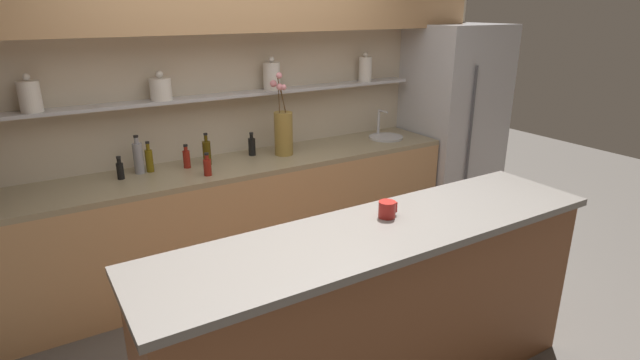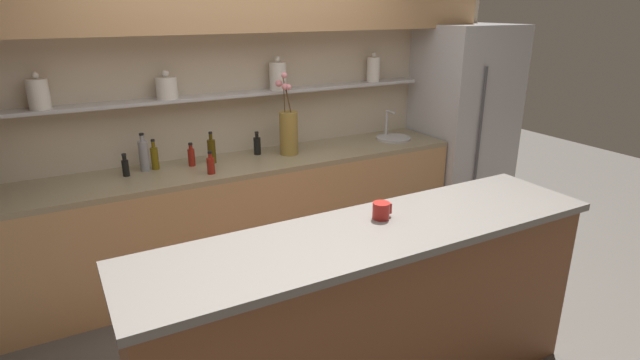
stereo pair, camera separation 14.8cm
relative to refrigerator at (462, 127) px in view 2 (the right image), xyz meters
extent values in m
plane|color=#4C4742|center=(-2.18, -1.20, -0.95)|extent=(12.00, 12.00, 0.00)
cube|color=beige|center=(-2.18, 0.40, 0.35)|extent=(5.20, 0.10, 2.60)
cube|color=#B7B7BC|center=(-2.26, 0.26, 0.45)|extent=(3.54, 0.18, 0.02)
cylinder|color=silver|center=(-3.55, 0.25, 0.56)|extent=(0.13, 0.13, 0.20)
sphere|color=silver|center=(-3.55, 0.25, 0.69)|extent=(0.05, 0.05, 0.05)
cylinder|color=silver|center=(-2.73, 0.25, 0.54)|extent=(0.15, 0.15, 0.16)
sphere|color=silver|center=(-2.73, 0.25, 0.65)|extent=(0.05, 0.05, 0.05)
cylinder|color=silver|center=(-1.84, 0.25, 0.57)|extent=(0.14, 0.14, 0.22)
sphere|color=silver|center=(-1.84, 0.25, 0.71)|extent=(0.05, 0.05, 0.05)
cylinder|color=silver|center=(-0.90, 0.25, 0.57)|extent=(0.12, 0.12, 0.22)
sphere|color=silver|center=(-0.90, 0.25, 0.70)|extent=(0.04, 0.04, 0.04)
cube|color=tan|center=(-2.18, 0.18, 1.14)|extent=(4.42, 0.34, 0.42)
cube|color=tan|center=(-2.26, 0.04, -0.51)|extent=(3.64, 0.62, 0.88)
cube|color=gray|center=(-2.26, 0.04, -0.05)|extent=(3.64, 0.62, 0.04)
cube|color=brown|center=(-2.18, -1.65, -0.46)|extent=(2.44, 0.55, 0.98)
cube|color=slate|center=(-2.18, -1.65, 0.05)|extent=(2.50, 0.61, 0.04)
cube|color=#B7B7BC|center=(0.00, 0.00, 0.00)|extent=(0.83, 0.70, 1.91)
cylinder|color=#4C4C51|center=(-0.15, -0.37, 0.10)|extent=(0.02, 0.02, 1.05)
cylinder|color=olive|center=(-1.84, 0.07, 0.14)|extent=(0.15, 0.15, 0.35)
cylinder|color=#4C3319|center=(-1.86, 0.05, 0.46)|extent=(0.05, 0.05, 0.29)
sphere|color=pink|center=(-1.89, 0.02, 0.61)|extent=(0.05, 0.05, 0.05)
cylinder|color=#4C3319|center=(-1.86, 0.08, 0.43)|extent=(0.03, 0.06, 0.22)
sphere|color=pink|center=(-1.90, 0.09, 0.54)|extent=(0.05, 0.05, 0.05)
cylinder|color=#4C3319|center=(-1.84, 0.06, 0.41)|extent=(0.04, 0.02, 0.20)
sphere|color=pink|center=(-1.85, 0.02, 0.52)|extent=(0.04, 0.04, 0.04)
cylinder|color=#4C3319|center=(-1.84, 0.07, 0.42)|extent=(0.03, 0.05, 0.20)
sphere|color=pink|center=(-1.87, 0.05, 0.52)|extent=(0.05, 0.05, 0.05)
cylinder|color=#B7B7BC|center=(-0.80, 0.04, -0.02)|extent=(0.31, 0.31, 0.02)
cylinder|color=#B7B7BC|center=(-0.80, 0.16, 0.10)|extent=(0.02, 0.02, 0.22)
cylinder|color=#B7B7BC|center=(-0.80, 0.10, 0.21)|extent=(0.02, 0.12, 0.02)
cylinder|color=black|center=(-3.09, 0.12, 0.02)|extent=(0.05, 0.05, 0.12)
cylinder|color=black|center=(-3.09, 0.12, 0.10)|extent=(0.03, 0.03, 0.04)
cylinder|color=black|center=(-3.09, 0.12, 0.12)|extent=(0.03, 0.03, 0.01)
cylinder|color=maroon|center=(-2.55, -0.12, 0.02)|extent=(0.06, 0.06, 0.12)
cylinder|color=maroon|center=(-2.55, -0.12, 0.10)|extent=(0.03, 0.03, 0.04)
cylinder|color=black|center=(-2.55, -0.12, 0.12)|extent=(0.03, 0.03, 0.01)
cylinder|color=black|center=(-2.07, 0.18, 0.03)|extent=(0.06, 0.06, 0.14)
cylinder|color=black|center=(-2.07, 0.18, 0.12)|extent=(0.03, 0.03, 0.04)
cylinder|color=black|center=(-2.07, 0.18, 0.15)|extent=(0.03, 0.03, 0.01)
cylinder|color=brown|center=(-2.88, 0.18, 0.05)|extent=(0.05, 0.05, 0.16)
cylinder|color=brown|center=(-2.88, 0.18, 0.15)|extent=(0.03, 0.03, 0.05)
cylinder|color=black|center=(-2.88, 0.18, 0.18)|extent=(0.03, 0.03, 0.01)
cylinder|color=maroon|center=(-2.62, 0.13, 0.03)|extent=(0.05, 0.05, 0.13)
cylinder|color=maroon|center=(-2.62, 0.13, 0.11)|extent=(0.03, 0.03, 0.04)
cylinder|color=black|center=(-2.62, 0.13, 0.14)|extent=(0.03, 0.03, 0.01)
cylinder|color=gray|center=(-2.95, 0.18, 0.08)|extent=(0.07, 0.07, 0.22)
cylinder|color=gray|center=(-2.95, 0.18, 0.21)|extent=(0.03, 0.03, 0.04)
cylinder|color=black|center=(-2.95, 0.18, 0.24)|extent=(0.03, 0.03, 0.01)
cylinder|color=#47380A|center=(-2.46, 0.13, 0.06)|extent=(0.06, 0.06, 0.18)
cylinder|color=#47380A|center=(-2.46, 0.13, 0.17)|extent=(0.03, 0.03, 0.05)
cylinder|color=black|center=(-2.46, 0.13, 0.20)|extent=(0.03, 0.03, 0.01)
cylinder|color=maroon|center=(-2.08, -1.56, 0.11)|extent=(0.09, 0.09, 0.09)
cube|color=maroon|center=(-2.03, -1.56, 0.11)|extent=(0.02, 0.01, 0.06)
camera|label=1|loc=(-3.63, -3.42, 1.11)|focal=28.00mm
camera|label=2|loc=(-3.51, -3.49, 1.11)|focal=28.00mm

